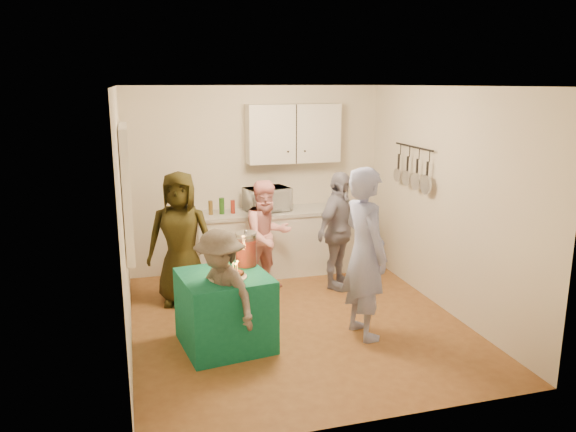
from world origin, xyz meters
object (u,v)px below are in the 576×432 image
object	(u,v)px
woman_back_right	(338,231)
punch_jar	(246,250)
woman_back_center	(267,236)
child_near_left	(221,295)
counter	(276,244)
man_birthday	(365,253)
party_table	(225,310)
microwave	(267,199)
woman_back_left	(181,238)

from	to	relation	value
woman_back_right	punch_jar	bearing A→B (deg)	175.84
woman_back_center	child_near_left	size ratio (longest dim) A/B	1.11
counter	man_birthday	size ratio (longest dim) A/B	1.21
counter	woman_back_center	bearing A→B (deg)	-113.62
party_table	child_near_left	size ratio (longest dim) A/B	0.65
counter	child_near_left	distance (m)	2.58
counter	man_birthday	world-z (taller)	man_birthday
punch_jar	man_birthday	bearing A→B (deg)	-18.11
man_birthday	punch_jar	bearing A→B (deg)	64.07
counter	woman_back_right	size ratio (longest dim) A/B	1.43
punch_jar	child_near_left	world-z (taller)	child_near_left
punch_jar	woman_back_right	distance (m)	1.76
microwave	woman_back_right	bearing A→B (deg)	-59.49
party_table	man_birthday	size ratio (longest dim) A/B	0.47
punch_jar	child_near_left	xyz separation A→B (m)	(-0.35, -0.49, -0.28)
punch_jar	woman_back_center	distance (m)	1.32
party_table	woman_back_center	world-z (taller)	woman_back_center
child_near_left	punch_jar	bearing A→B (deg)	108.61
man_birthday	woman_back_left	bearing A→B (deg)	42.76
party_table	man_birthday	distance (m)	1.55
woman_back_left	woman_back_right	xyz separation A→B (m)	(2.01, -0.03, -0.04)
microwave	man_birthday	world-z (taller)	man_birthday
counter	woman_back_left	size ratio (longest dim) A/B	1.35
microwave	counter	bearing A→B (deg)	-13.13
man_birthday	woman_back_center	distance (m)	1.72
punch_jar	man_birthday	world-z (taller)	man_birthday
man_birthday	woman_back_left	xyz separation A→B (m)	(-1.76, 1.45, -0.10)
man_birthday	woman_back_right	world-z (taller)	man_birthday
child_near_left	woman_back_center	bearing A→B (deg)	117.27
punch_jar	woman_back_right	size ratio (longest dim) A/B	0.22
punch_jar	woman_back_right	xyz separation A→B (m)	(1.42, 1.03, -0.16)
punch_jar	woman_back_left	distance (m)	1.22
woman_back_left	woman_back_right	distance (m)	2.01
woman_back_left	party_table	bearing A→B (deg)	-61.85
counter	woman_back_center	distance (m)	0.74
counter	microwave	xyz separation A→B (m)	(-0.12, 0.00, 0.64)
man_birthday	woman_back_left	world-z (taller)	man_birthday
party_table	woman_back_right	bearing A→B (deg)	36.64
woman_back_center	child_near_left	bearing A→B (deg)	-136.33
party_table	punch_jar	distance (m)	0.66
microwave	woman_back_right	size ratio (longest dim) A/B	0.38
child_near_left	microwave	bearing A→B (deg)	120.64
microwave	woman_back_left	world-z (taller)	woman_back_left
microwave	child_near_left	xyz separation A→B (m)	(-1.03, -2.30, -0.42)
microwave	woman_back_left	xyz separation A→B (m)	(-1.26, -0.75, -0.26)
woman_back_center	child_near_left	xyz separation A→B (m)	(-0.87, -1.68, -0.07)
party_table	woman_back_left	size ratio (longest dim) A/B	0.52
woman_back_right	child_near_left	distance (m)	2.34
microwave	woman_back_left	distance (m)	1.49
man_birthday	microwave	bearing A→B (deg)	5.11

